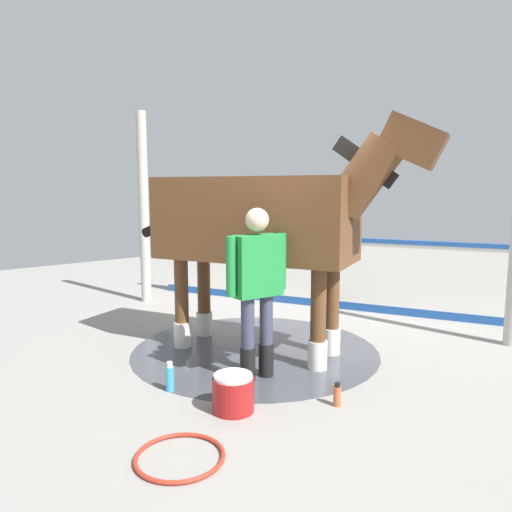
% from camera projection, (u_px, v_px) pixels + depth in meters
% --- Properties ---
extents(ground_plane, '(16.00, 16.00, 0.02)m').
position_uv_depth(ground_plane, '(277.00, 348.00, 5.65)').
color(ground_plane, gray).
extents(wet_patch, '(2.82, 2.82, 0.00)m').
position_uv_depth(wet_patch, '(255.00, 350.00, 5.56)').
color(wet_patch, '#42444C').
rests_on(wet_patch, ground).
extents(barrier_wall, '(5.14, 2.50, 1.11)m').
position_uv_depth(barrier_wall, '(318.00, 274.00, 7.57)').
color(barrier_wall, white).
rests_on(barrier_wall, ground).
extents(roof_post_far, '(0.16, 0.16, 3.06)m').
position_uv_depth(roof_post_far, '(144.00, 208.00, 7.77)').
color(roof_post_far, '#B7B2A8').
rests_on(roof_post_far, ground).
extents(horse, '(3.26, 1.85, 2.57)m').
position_uv_depth(horse, '(264.00, 222.00, 5.30)').
color(horse, brown).
rests_on(horse, ground).
extents(handler, '(0.26, 0.67, 1.67)m').
position_uv_depth(handler, '(257.00, 282.00, 4.60)').
color(handler, black).
rests_on(handler, ground).
extents(wash_bucket, '(0.35, 0.35, 0.32)m').
position_uv_depth(wash_bucket, '(233.00, 393.00, 4.02)').
color(wash_bucket, maroon).
rests_on(wash_bucket, ground).
extents(bottle_shampoo, '(0.07, 0.07, 0.28)m').
position_uv_depth(bottle_shampoo, '(170.00, 378.00, 4.42)').
color(bottle_shampoo, '#3399CC').
rests_on(bottle_shampoo, ground).
extents(bottle_spray, '(0.07, 0.07, 0.21)m').
position_uv_depth(bottle_spray, '(337.00, 395.00, 4.12)').
color(bottle_spray, '#CC5933').
rests_on(bottle_spray, ground).
extents(hose_coil, '(0.63, 0.63, 0.03)m').
position_uv_depth(hose_coil, '(180.00, 457.00, 3.31)').
color(hose_coil, '#B72D1E').
rests_on(hose_coil, ground).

